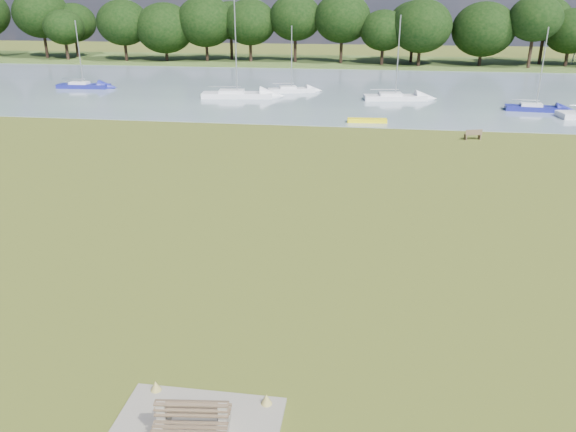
# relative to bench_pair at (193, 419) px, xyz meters

# --- Properties ---
(ground) EXTENTS (220.00, 220.00, 0.00)m
(ground) POSITION_rel_bench_pair_xyz_m (0.00, 14.00, -0.50)
(ground) COLOR brown
(river) EXTENTS (220.00, 40.00, 0.10)m
(river) POSITION_rel_bench_pair_xyz_m (0.00, 56.00, -0.50)
(river) COLOR slate
(river) RESTS_ON ground
(far_bank) EXTENTS (220.00, 20.00, 0.40)m
(far_bank) POSITION_rel_bench_pair_xyz_m (0.00, 86.00, -0.50)
(far_bank) COLOR #4C6626
(far_bank) RESTS_ON ground
(bench_pair) EXTENTS (1.93, 1.27, 0.98)m
(bench_pair) POSITION_rel_bench_pair_xyz_m (0.00, 0.00, 0.00)
(bench_pair) COLOR gray
(bench_pair) RESTS_ON concrete_pad
(riverbank_bench) EXTENTS (1.37, 0.74, 0.81)m
(riverbank_bench) POSITION_rel_bench_pair_xyz_m (11.74, 33.03, -0.09)
(riverbank_bench) COLOR brown
(riverbank_bench) RESTS_ON ground
(kayak) EXTENTS (3.42, 1.03, 0.34)m
(kayak) POSITION_rel_bench_pair_xyz_m (3.67, 38.00, -0.28)
(kayak) COLOR yellow
(kayak) RESTS_ON river
(tree_line) EXTENTS (159.13, 9.17, 11.10)m
(tree_line) POSITION_rel_bench_pair_xyz_m (8.34, 82.00, 6.08)
(tree_line) COLOR black
(tree_line) RESTS_ON far_bank
(sailboat_1) EXTENTS (6.15, 1.97, 7.63)m
(sailboat_1) POSITION_rel_bench_pair_xyz_m (-30.03, 52.78, -0.01)
(sailboat_1) COLOR navy
(sailboat_1) RESTS_ON river
(sailboat_2) EXTENTS (5.44, 2.89, 7.19)m
(sailboat_2) POSITION_rel_bench_pair_xyz_m (-5.14, 53.27, -0.02)
(sailboat_2) COLOR white
(sailboat_2) RESTS_ON river
(sailboat_3) EXTENTS (6.70, 2.77, 8.44)m
(sailboat_3) POSITION_rel_bench_pair_xyz_m (6.33, 49.83, 0.01)
(sailboat_3) COLOR white
(sailboat_3) RESTS_ON river
(sailboat_4) EXTENTS (7.75, 3.06, 9.93)m
(sailboat_4) POSITION_rel_bench_pair_xyz_m (-10.45, 48.89, 0.04)
(sailboat_4) COLOR white
(sailboat_4) RESTS_ON river
(sailboat_6) EXTENTS (5.57, 1.97, 7.58)m
(sailboat_6) POSITION_rel_bench_pair_xyz_m (19.36, 45.60, -0.02)
(sailboat_6) COLOR navy
(sailboat_6) RESTS_ON river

